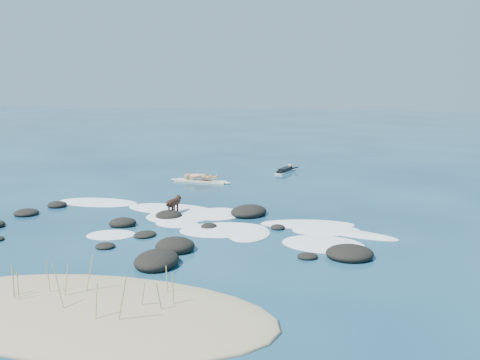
# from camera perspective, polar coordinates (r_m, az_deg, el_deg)

# --- Properties ---
(ground) EXTENTS (160.00, 160.00, 0.00)m
(ground) POSITION_cam_1_polar(r_m,az_deg,el_deg) (20.13, -4.75, -4.46)
(ground) COLOR #0A2642
(ground) RESTS_ON ground
(sand_dune) EXTENTS (9.00, 4.40, 0.60)m
(sand_dune) POSITION_cam_1_polar(r_m,az_deg,el_deg) (13.00, -16.06, -13.46)
(sand_dune) COLOR #9E8966
(sand_dune) RESTS_ON ground
(dune_grass) EXTENTS (3.84, 1.93, 1.19)m
(dune_grass) POSITION_cam_1_polar(r_m,az_deg,el_deg) (12.74, -15.99, -11.10)
(dune_grass) COLOR #9BA54F
(dune_grass) RESTS_ON ground
(reef_rocks) EXTENTS (14.03, 8.08, 0.54)m
(reef_rocks) POSITION_cam_1_polar(r_m,az_deg,el_deg) (18.26, -5.30, -5.68)
(reef_rocks) COLOR black
(reef_rocks) RESTS_ON ground
(breaking_foam) EXTENTS (14.38, 6.19, 0.12)m
(breaking_foam) POSITION_cam_1_polar(r_m,az_deg,el_deg) (20.11, -2.48, -4.42)
(breaking_foam) COLOR white
(breaking_foam) RESTS_ON ground
(standing_surfer_rig) EXTENTS (3.38, 0.87, 1.92)m
(standing_surfer_rig) POSITION_cam_1_polar(r_m,az_deg,el_deg) (27.78, -4.26, 1.31)
(standing_surfer_rig) COLOR beige
(standing_surfer_rig) RESTS_ON ground
(paddling_surfer_rig) EXTENTS (1.18, 2.27, 0.39)m
(paddling_surfer_rig) POSITION_cam_1_polar(r_m,az_deg,el_deg) (30.87, 4.88, 1.06)
(paddling_surfer_rig) COLOR white
(paddling_surfer_rig) RESTS_ON ground
(dog) EXTENTS (0.42, 1.16, 0.74)m
(dog) POSITION_cam_1_polar(r_m,az_deg,el_deg) (21.19, -7.07, -2.38)
(dog) COLOR black
(dog) RESTS_ON ground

